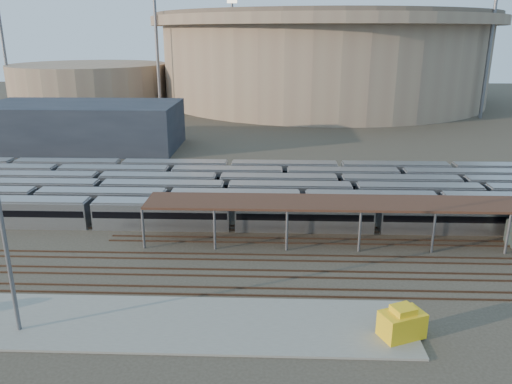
{
  "coord_description": "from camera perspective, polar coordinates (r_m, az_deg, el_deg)",
  "views": [
    {
      "loc": [
        7.52,
        -53.47,
        24.87
      ],
      "look_at": [
        5.1,
        12.0,
        3.83
      ],
      "focal_mm": 35.0,
      "sensor_mm": 36.0,
      "label": 1
    }
  ],
  "objects": [
    {
      "name": "ground",
      "position": [
        59.45,
        -5.39,
        -7.01
      ],
      "size": [
        420.0,
        420.0,
        0.0
      ],
      "primitive_type": "plane",
      "color": "#383026",
      "rests_on": "ground"
    },
    {
      "name": "apron",
      "position": [
        47.44,
        -13.96,
        -14.26
      ],
      "size": [
        50.0,
        9.0,
        0.2
      ],
      "primitive_type": "cube",
      "color": "gray",
      "rests_on": "ground"
    },
    {
      "name": "subway_trains",
      "position": [
        76.25,
        -5.57,
        0.1
      ],
      "size": [
        123.65,
        23.9,
        3.6
      ],
      "color": "#BABBBF",
      "rests_on": "ground"
    },
    {
      "name": "inspection_shed",
      "position": [
        62.52,
        15.39,
        -1.41
      ],
      "size": [
        60.3,
        6.0,
        5.3
      ],
      "color": "slate",
      "rests_on": "ground"
    },
    {
      "name": "empty_tracks",
      "position": [
        54.96,
        -6.06,
        -9.11
      ],
      "size": [
        170.0,
        9.62,
        0.18
      ],
      "color": "#4C3323",
      "rests_on": "ground"
    },
    {
      "name": "stadium",
      "position": [
        194.44,
        7.53,
        15.18
      ],
      "size": [
        124.0,
        124.0,
        32.5
      ],
      "color": "gray",
      "rests_on": "ground"
    },
    {
      "name": "secondary_arena",
      "position": [
        196.32,
        -18.41,
        11.7
      ],
      "size": [
        56.0,
        56.0,
        14.0
      ],
      "primitive_type": "cylinder",
      "color": "gray",
      "rests_on": "ground"
    },
    {
      "name": "service_building",
      "position": [
        118.19,
        -19.16,
        7.14
      ],
      "size": [
        42.0,
        20.0,
        10.0
      ],
      "primitive_type": "cube",
      "color": "#1E232D",
      "rests_on": "ground"
    },
    {
      "name": "floodlight_0",
      "position": [
        167.78,
        -11.25,
        16.04
      ],
      "size": [
        4.0,
        1.0,
        38.4
      ],
      "color": "slate",
      "rests_on": "ground"
    },
    {
      "name": "floodlight_1",
      "position": [
        196.65,
        -26.91,
        14.74
      ],
      "size": [
        4.0,
        1.0,
        38.4
      ],
      "color": "slate",
      "rests_on": "ground"
    },
    {
      "name": "floodlight_2",
      "position": [
        165.76,
        25.14,
        14.74
      ],
      "size": [
        4.0,
        1.0,
        38.4
      ],
      "color": "slate",
      "rests_on": "ground"
    },
    {
      "name": "floodlight_3",
      "position": [
        214.23,
        -2.69,
        16.65
      ],
      "size": [
        4.0,
        1.0,
        38.4
      ],
      "color": "slate",
      "rests_on": "ground"
    },
    {
      "name": "yard_light_pole",
      "position": [
        45.38,
        -27.07,
        -2.99
      ],
      "size": [
        0.82,
        0.36,
        19.99
      ],
      "color": "slate",
      "rests_on": "apron"
    },
    {
      "name": "yellow_equipment",
      "position": [
        45.32,
        16.33,
        -14.31
      ],
      "size": [
        4.18,
        3.47,
        2.25
      ],
      "primitive_type": "cube",
      "rotation": [
        0.0,
        0.0,
        0.4
      ],
      "color": "yellow",
      "rests_on": "apron"
    }
  ]
}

